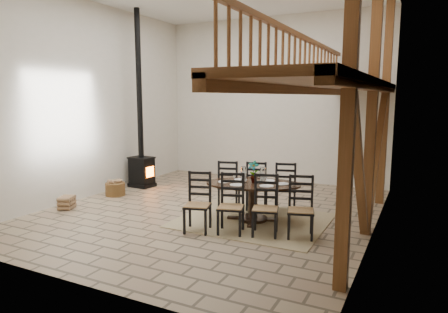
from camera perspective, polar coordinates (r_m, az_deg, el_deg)
The scene contains 7 objects.
ground at distance 9.24m, azimuth -1.92°, elevation -7.77°, with size 8.00×8.00×0.00m, color gray.
room_shell at distance 8.37m, azimuth 5.28°, elevation 11.39°, with size 7.02×8.02×5.01m.
rug at distance 8.55m, azimuth 4.11°, elevation -9.06°, with size 3.00×2.50×0.02m, color tan.
dining_table at distance 8.35m, azimuth 4.07°, elevation -6.62°, with size 2.64×2.70×1.27m.
wood_stove at distance 11.72m, azimuth -11.77°, elevation 1.14°, with size 0.72×0.58×5.00m.
log_basket at distance 10.99m, azimuth -15.27°, elevation -4.43°, with size 0.51×0.51×0.43m.
log_stack at distance 10.05m, azimuth -21.55°, elevation -6.14°, with size 0.42×0.48×0.30m.
Camera 1 is at (4.27, -7.77, 2.59)m, focal length 32.00 mm.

